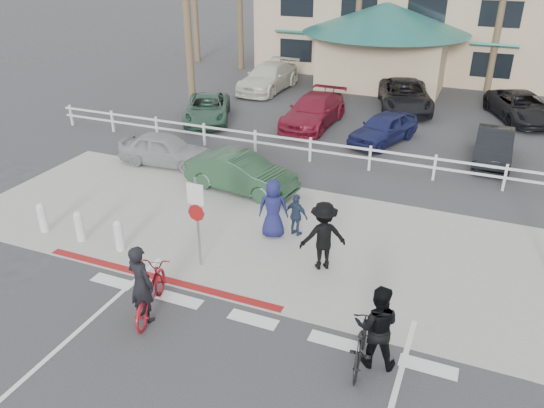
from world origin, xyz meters
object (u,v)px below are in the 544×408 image
at_px(bike_black, 361,345).
at_px(car_white_sedan, 241,173).
at_px(sign_post, 198,218).
at_px(car_red_compact, 165,149).
at_px(bike_red, 150,292).

height_order(bike_black, car_white_sedan, car_white_sedan).
xyz_separation_m(sign_post, car_red_compact, (-4.87, 5.86, -0.82)).
bearing_deg(car_red_compact, car_white_sedan, -109.64).
height_order(bike_red, bike_black, bike_red).
height_order(sign_post, car_red_compact, sign_post).
xyz_separation_m(bike_black, car_red_compact, (-9.82, 7.91, 0.11)).
xyz_separation_m(sign_post, bike_red, (-0.06, -2.24, -0.90)).
bearing_deg(bike_red, sign_post, -108.55).
distance_m(bike_red, car_red_compact, 9.41).
bearing_deg(bike_red, bike_black, 165.21).
xyz_separation_m(bike_black, car_white_sedan, (-6.02, 6.86, 0.14)).
bearing_deg(car_white_sedan, bike_red, -165.06).
distance_m(bike_black, car_red_compact, 12.61).
height_order(sign_post, bike_black, sign_post).
bearing_deg(car_red_compact, bike_red, -153.59).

